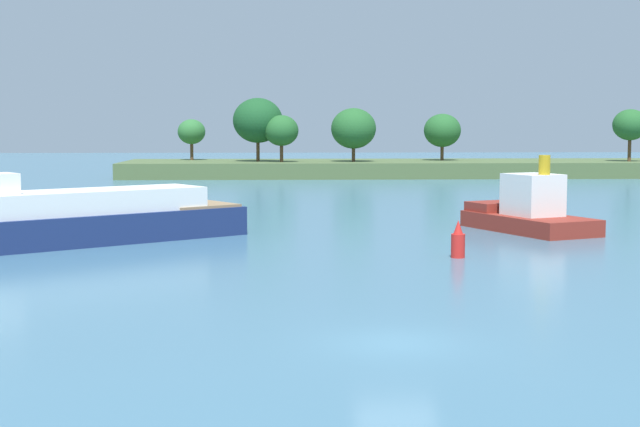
% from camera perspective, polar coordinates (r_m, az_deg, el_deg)
% --- Properties ---
extents(ground_plane, '(400.00, 400.00, 0.00)m').
position_cam_1_polar(ground_plane, '(28.30, 4.76, -8.05)').
color(ground_plane, teal).
extents(treeline_island, '(97.31, 16.85, 10.21)m').
position_cam_1_polar(treeline_island, '(123.40, 9.76, 3.35)').
color(treeline_island, '#4C6038').
rests_on(treeline_island, ground).
extents(white_riverboat, '(21.70, 17.24, 5.51)m').
position_cam_1_polar(white_riverboat, '(52.62, -16.62, -0.43)').
color(white_riverboat, navy).
rests_on(white_riverboat, ground).
extents(tugboat, '(7.38, 10.00, 4.83)m').
position_cam_1_polar(tugboat, '(59.14, 12.79, 0.10)').
color(tugboat, maroon).
rests_on(tugboat, ground).
extents(channel_buoy_red, '(0.70, 0.70, 1.90)m').
position_cam_1_polar(channel_buoy_red, '(46.56, 8.58, -1.74)').
color(channel_buoy_red, red).
rests_on(channel_buoy_red, ground).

